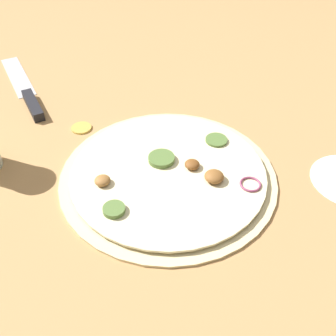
# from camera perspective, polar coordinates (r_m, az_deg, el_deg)

# --- Properties ---
(ground_plane) EXTENTS (3.00, 3.00, 0.00)m
(ground_plane) POSITION_cam_1_polar(r_m,az_deg,el_deg) (0.63, -0.00, -1.26)
(ground_plane) COLOR tan
(pizza) EXTENTS (0.35, 0.35, 0.03)m
(pizza) POSITION_cam_1_polar(r_m,az_deg,el_deg) (0.63, 0.05, -0.84)
(pizza) COLOR beige
(pizza) RESTS_ON ground_plane
(knife) EXTENTS (0.05, 0.30, 0.02)m
(knife) POSITION_cam_1_polar(r_m,az_deg,el_deg) (0.87, -19.72, 9.97)
(knife) COLOR silver
(knife) RESTS_ON ground_plane
(loose_cap) EXTENTS (0.04, 0.04, 0.01)m
(loose_cap) POSITION_cam_1_polar(r_m,az_deg,el_deg) (0.75, -12.48, 5.82)
(loose_cap) COLOR gold
(loose_cap) RESTS_ON ground_plane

